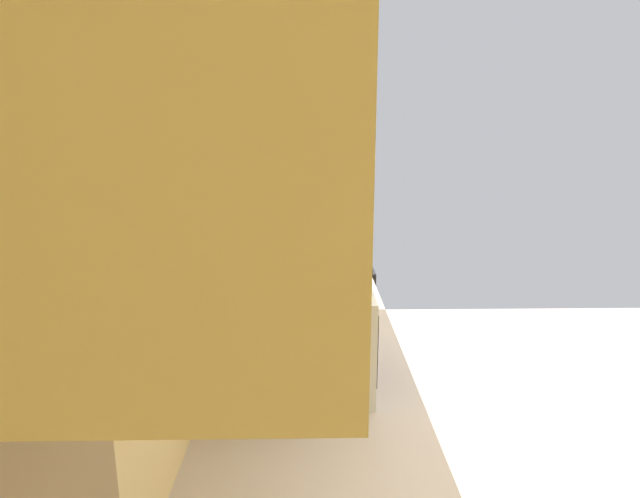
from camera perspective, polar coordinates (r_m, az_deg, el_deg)
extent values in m
cube|color=#F2CC7E|center=(1.65, -13.64, 0.09)|extent=(3.75, 0.12, 2.56)
cube|color=#BDAEA1|center=(1.40, -0.96, -19.76)|extent=(2.83, 0.63, 0.02)
cube|color=#332819|center=(2.06, 8.21, -22.72)|extent=(0.01, 0.01, 0.80)
cube|color=#332819|center=(2.45, 6.42, -16.29)|extent=(0.01, 0.01, 0.80)
cube|color=#E7CF7D|center=(1.19, -8.33, 21.18)|extent=(1.99, 0.32, 0.56)
cube|color=black|center=(3.13, -0.61, -9.13)|extent=(0.60, 0.64, 0.89)
cube|color=black|center=(3.16, 5.41, -9.79)|extent=(0.47, 0.01, 0.49)
cube|color=black|center=(2.98, -0.63, -1.02)|extent=(0.57, 0.61, 0.02)
cube|color=black|center=(2.97, -6.43, 0.45)|extent=(0.57, 0.04, 0.18)
cylinder|color=#38383D|center=(2.85, 1.71, -1.39)|extent=(0.11, 0.11, 0.01)
cylinder|color=#38383D|center=(3.11, 1.48, -0.13)|extent=(0.11, 0.11, 0.01)
cylinder|color=#38383D|center=(2.85, -2.93, -1.41)|extent=(0.11, 0.11, 0.01)
cylinder|color=#38383D|center=(3.11, -2.78, -0.15)|extent=(0.11, 0.11, 0.01)
cube|color=white|center=(1.60, -1.73, -8.73)|extent=(0.45, 0.39, 0.30)
cube|color=black|center=(1.57, 5.61, -9.20)|extent=(0.28, 0.01, 0.21)
cube|color=#2D2D33|center=(1.77, 4.82, -6.52)|extent=(0.08, 0.01, 0.21)
cylinder|color=silver|center=(2.20, 1.69, -6.00)|extent=(0.16, 0.16, 0.04)
cylinder|color=#FED0D1|center=(2.20, 1.69, -5.73)|extent=(0.13, 0.13, 0.02)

